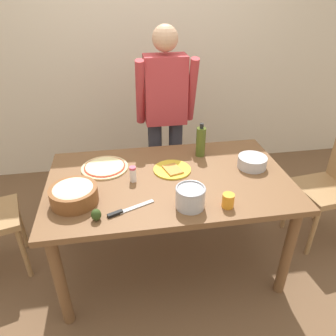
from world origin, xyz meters
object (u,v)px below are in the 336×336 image
at_px(dining_table, 169,190).
at_px(pizza_raw_on_board, 105,167).
at_px(steel_pot, 190,197).
at_px(avocado, 96,215).
at_px(plate_with_slice, 172,169).
at_px(olive_oil_bottle, 201,142).
at_px(salt_shaker, 133,174).
at_px(mixing_bowl_steel, 252,162).
at_px(chair_wooden_right, 334,182).
at_px(cup_orange, 228,201).
at_px(chef_knife, 125,210).
at_px(person_cook, 166,112).
at_px(popcorn_bowl, 74,193).

distance_m(dining_table, pizza_raw_on_board, 0.48).
bearing_deg(steel_pot, pizza_raw_on_board, 133.41).
xyz_separation_m(dining_table, avocado, (-0.46, -0.35, 0.13)).
relative_size(plate_with_slice, olive_oil_bottle, 1.02).
xyz_separation_m(olive_oil_bottle, salt_shaker, (-0.52, -0.28, -0.06)).
bearing_deg(mixing_bowl_steel, chair_wooden_right, 2.45).
distance_m(chair_wooden_right, steel_pot, 1.35).
height_order(chair_wooden_right, mixing_bowl_steel, chair_wooden_right).
distance_m(pizza_raw_on_board, steel_pot, 0.72).
relative_size(mixing_bowl_steel, salt_shaker, 1.89).
bearing_deg(cup_orange, chef_knife, 174.99).
height_order(olive_oil_bottle, avocado, olive_oil_bottle).
bearing_deg(salt_shaker, plate_with_slice, 18.06).
bearing_deg(chef_knife, chair_wooden_right, 13.46).
xyz_separation_m(pizza_raw_on_board, avocado, (-0.04, -0.56, 0.03)).
xyz_separation_m(chair_wooden_right, olive_oil_bottle, (-1.04, 0.20, 0.33)).
relative_size(mixing_bowl_steel, olive_oil_bottle, 0.78).
height_order(dining_table, salt_shaker, salt_shaker).
bearing_deg(olive_oil_bottle, avocado, -139.51).
height_order(pizza_raw_on_board, cup_orange, cup_orange).
relative_size(person_cook, popcorn_bowl, 5.79).
bearing_deg(cup_orange, mixing_bowl_steel, 52.60).
bearing_deg(steel_pot, avocado, -176.18).
xyz_separation_m(dining_table, plate_with_slice, (0.04, 0.10, 0.10)).
bearing_deg(olive_oil_bottle, chef_knife, -134.99).
bearing_deg(olive_oil_bottle, person_cook, 111.53).
xyz_separation_m(plate_with_slice, avocado, (-0.50, -0.45, 0.03)).
xyz_separation_m(salt_shaker, chef_knife, (-0.07, -0.31, -0.05)).
xyz_separation_m(steel_pot, salt_shaker, (-0.31, 0.33, -0.01)).
xyz_separation_m(popcorn_bowl, avocado, (0.13, -0.19, -0.03)).
bearing_deg(popcorn_bowl, pizza_raw_on_board, 65.05).
height_order(person_cook, popcorn_bowl, person_cook).
relative_size(dining_table, olive_oil_bottle, 6.25).
bearing_deg(plate_with_slice, person_cook, 85.00).
bearing_deg(salt_shaker, dining_table, -1.37).
distance_m(mixing_bowl_steel, chef_knife, 0.97).
distance_m(steel_pot, cup_orange, 0.22).
relative_size(plate_with_slice, popcorn_bowl, 0.93).
relative_size(person_cook, salt_shaker, 15.28).
height_order(plate_with_slice, olive_oil_bottle, olive_oil_bottle).
xyz_separation_m(salt_shaker, avocado, (-0.23, -0.36, -0.02)).
relative_size(dining_table, mixing_bowl_steel, 8.00).
height_order(steel_pot, chef_knife, steel_pot).
distance_m(dining_table, popcorn_bowl, 0.64).
height_order(person_cook, salt_shaker, person_cook).
distance_m(dining_table, steel_pot, 0.36).
relative_size(dining_table, popcorn_bowl, 5.71).
distance_m(person_cook, cup_orange, 1.14).
bearing_deg(salt_shaker, avocado, -121.99).
distance_m(popcorn_bowl, avocado, 0.23).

